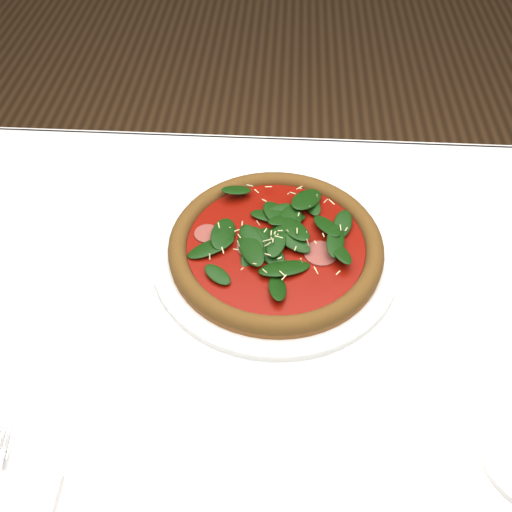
{
  "coord_description": "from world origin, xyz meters",
  "views": [
    {
      "loc": [
        0.0,
        -0.51,
        1.42
      ],
      "look_at": [
        -0.03,
        0.07,
        0.77
      ],
      "focal_mm": 40.0,
      "sensor_mm": 36.0,
      "label": 1
    }
  ],
  "objects": [
    {
      "name": "dining_table",
      "position": [
        0.0,
        0.0,
        0.65
      ],
      "size": [
        1.21,
        0.81,
        0.75
      ],
      "color": "white",
      "rests_on": "ground"
    },
    {
      "name": "ground",
      "position": [
        0.0,
        0.0,
        0.0
      ],
      "size": [
        6.0,
        6.0,
        0.0
      ],
      "primitive_type": "plane",
      "color": "brown",
      "rests_on": "ground"
    },
    {
      "name": "plate",
      "position": [
        -0.0,
        0.09,
        0.76
      ],
      "size": [
        0.38,
        0.38,
        0.02
      ],
      "color": "white",
      "rests_on": "dining_table"
    },
    {
      "name": "pizza",
      "position": [
        -0.0,
        0.09,
        0.78
      ],
      "size": [
        0.42,
        0.42,
        0.04
      ],
      "rotation": [
        0.0,
        0.0,
        -0.33
      ],
      "color": "#A15727",
      "rests_on": "plate"
    }
  ]
}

